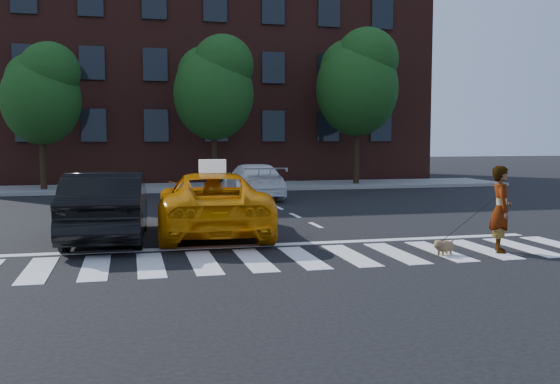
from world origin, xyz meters
name	(u,v)px	position (x,y,z in m)	size (l,w,h in m)	color
ground	(303,258)	(0.00, 0.00, 0.00)	(120.00, 120.00, 0.00)	black
crosswalk	(303,258)	(0.00, 0.00, 0.01)	(13.00, 2.40, 0.01)	silver
stop_line	(284,244)	(0.00, 1.60, 0.01)	(12.00, 0.30, 0.01)	silver
sidewalk_far	(203,187)	(0.00, 17.50, 0.07)	(30.00, 4.00, 0.15)	slate
building	(187,75)	(0.00, 25.00, 6.00)	(26.00, 10.00, 12.00)	#49211A
tree_left	(42,90)	(-6.97, 17.00, 4.44)	(3.39, 3.38, 6.50)	black
tree_mid	(214,84)	(0.53, 17.00, 4.85)	(3.69, 3.69, 7.10)	black
tree_right	(358,78)	(7.53, 17.00, 5.26)	(4.00, 4.00, 7.70)	black
taxi	(212,203)	(-1.37, 3.58, 0.77)	(2.57, 5.57, 1.55)	orange
black_sedan	(107,206)	(-3.87, 3.15, 0.81)	(1.71, 4.90, 1.61)	black
white_suv	(253,181)	(1.40, 12.30, 0.69)	(1.92, 4.72, 1.37)	white
woman	(501,209)	(4.18, -0.38, 0.91)	(0.66, 0.44, 1.82)	#999999
dog	(443,246)	(2.85, -0.43, 0.20)	(0.56, 0.38, 0.34)	brown
taxi_sign	(212,166)	(-1.37, 3.38, 1.71)	(0.65, 0.28, 0.32)	white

